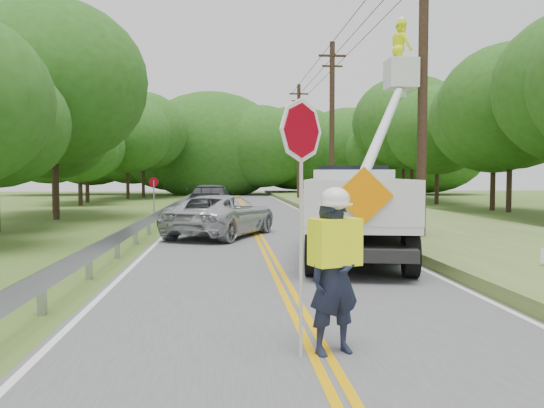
{
  "coord_description": "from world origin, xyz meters",
  "views": [
    {
      "loc": [
        -1.14,
        -7.92,
        2.23
      ],
      "look_at": [
        0.0,
        6.0,
        1.5
      ],
      "focal_mm": 36.2,
      "sensor_mm": 36.0,
      "label": 1
    }
  ],
  "objects": [
    {
      "name": "stop_sign_permanent",
      "position": [
        -4.55,
        17.94,
        1.39
      ],
      "size": [
        0.46,
        0.1,
        2.15
      ],
      "color": "gray",
      "rests_on": "ground"
    },
    {
      "name": "treeline_horizon",
      "position": [
        1.73,
        56.16,
        5.5
      ],
      "size": [
        55.83,
        14.06,
        12.78
      ],
      "color": "#254C13",
      "rests_on": "ground"
    },
    {
      "name": "guardrail",
      "position": [
        -4.02,
        14.91,
        0.55
      ],
      "size": [
        0.18,
        48.0,
        0.77
      ],
      "color": "gray",
      "rests_on": "ground"
    },
    {
      "name": "treeline_right",
      "position": [
        15.36,
        26.51,
        6.26
      ],
      "size": [
        10.38,
        50.98,
        11.55
      ],
      "color": "#332319",
      "rests_on": "ground"
    },
    {
      "name": "suv_darkgrey",
      "position": [
        -2.05,
        24.01,
        0.86
      ],
      "size": [
        2.83,
        5.98,
        1.68
      ],
      "primitive_type": "imported",
      "rotation": [
        0.0,
        0.0,
        3.06
      ],
      "color": "#3A3B43",
      "rests_on": "road"
    },
    {
      "name": "ground",
      "position": [
        0.0,
        0.0,
        0.0
      ],
      "size": [
        140.0,
        140.0,
        0.0
      ],
      "primitive_type": "plane",
      "color": "#435A22",
      "rests_on": "ground"
    },
    {
      "name": "treeline_left",
      "position": [
        -10.26,
        30.37,
        5.74
      ],
      "size": [
        10.71,
        54.82,
        10.96
      ],
      "color": "#332319",
      "rests_on": "ground"
    },
    {
      "name": "bucket_truck",
      "position": [
        2.61,
        7.51,
        1.6
      ],
      "size": [
        4.32,
        7.55,
        7.02
      ],
      "color": "black",
      "rests_on": "road"
    },
    {
      "name": "road",
      "position": [
        0.0,
        14.0,
        0.01
      ],
      "size": [
        7.2,
        96.0,
        0.03
      ],
      "color": "#4E4E50",
      "rests_on": "ground"
    },
    {
      "name": "flagger",
      "position": [
        0.17,
        -1.3,
        1.13
      ],
      "size": [
        1.14,
        0.73,
        3.13
      ],
      "color": "#191E33",
      "rests_on": "road"
    },
    {
      "name": "tall_grass_verge",
      "position": [
        7.1,
        14.0,
        0.15
      ],
      "size": [
        7.0,
        96.0,
        0.3
      ],
      "primitive_type": "cube",
      "color": "#4F6927",
      "rests_on": "ground"
    },
    {
      "name": "utility_poles",
      "position": [
        5.0,
        17.02,
        5.27
      ],
      "size": [
        1.6,
        43.3,
        10.0
      ],
      "color": "black",
      "rests_on": "ground"
    },
    {
      "name": "suv_silver",
      "position": [
        -1.33,
        12.03,
        0.78
      ],
      "size": [
        4.54,
        6.0,
        1.52
      ],
      "primitive_type": "imported",
      "rotation": [
        0.0,
        0.0,
        2.72
      ],
      "color": "#BABBC1",
      "rests_on": "road"
    }
  ]
}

